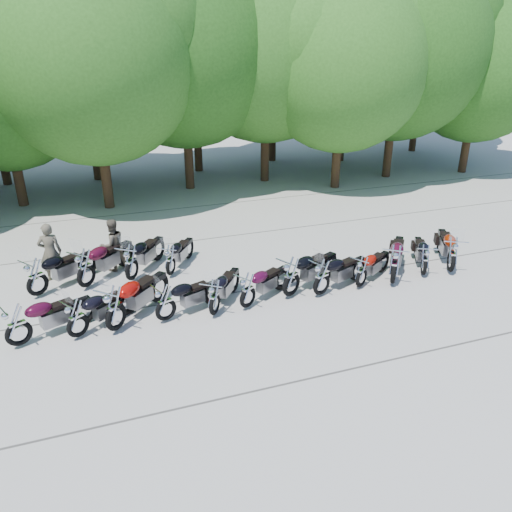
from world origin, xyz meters
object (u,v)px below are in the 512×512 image
object	(u,v)px
motorcycle_7	(322,276)
motorcycle_0	(17,324)
motorcycle_13	(85,267)
motorcycle_15	(170,259)
motorcycle_12	(36,276)
motorcycle_14	(131,262)
motorcycle_2	(115,307)
motorcycle_11	(452,253)
rider_1	(113,245)
motorcycle_4	(214,296)
motorcycle_5	(248,289)
motorcycle_10	(425,259)
rider_0	(50,252)
motorcycle_6	(291,276)
motorcycle_1	(77,317)
motorcycle_9	(395,263)
motorcycle_3	(165,302)
motorcycle_8	(362,271)

from	to	relation	value
motorcycle_7	motorcycle_0	bearing A→B (deg)	68.63
motorcycle_13	motorcycle_15	world-z (taller)	motorcycle_13
motorcycle_15	motorcycle_0	bearing A→B (deg)	66.98
motorcycle_12	motorcycle_15	xyz separation A→B (m)	(3.92, 0.10, -0.09)
motorcycle_7	motorcycle_14	distance (m)	5.87
motorcycle_2	motorcycle_11	distance (m)	10.50
motorcycle_15	rider_1	xyz separation A→B (m)	(-1.64, 1.13, 0.28)
motorcycle_12	motorcycle_4	bearing A→B (deg)	-157.03
motorcycle_5	motorcycle_12	xyz separation A→B (m)	(-5.57, 2.69, 0.07)
motorcycle_7	motorcycle_14	xyz separation A→B (m)	(-5.13, 2.85, 0.03)
motorcycle_10	motorcycle_14	bearing A→B (deg)	11.54
motorcycle_0	rider_1	bearing A→B (deg)	-56.91
rider_0	motorcycle_5	bearing A→B (deg)	146.60
motorcycle_5	motorcycle_10	xyz separation A→B (m)	(5.97, 0.14, -0.02)
motorcycle_6	motorcycle_10	size ratio (longest dim) A/B	1.19
motorcycle_10	motorcycle_1	bearing A→B (deg)	29.36
motorcycle_6	rider_0	world-z (taller)	rider_0
motorcycle_2	motorcycle_7	size ratio (longest dim) A/B	1.11
motorcycle_2	motorcycle_14	size ratio (longest dim) A/B	1.07
motorcycle_1	rider_0	distance (m)	3.87
motorcycle_9	motorcycle_13	xyz separation A→B (m)	(-8.90, 2.86, -0.01)
motorcycle_15	motorcycle_5	bearing A→B (deg)	154.57
motorcycle_0	motorcycle_1	distance (m)	1.37
motorcycle_0	motorcycle_4	world-z (taller)	motorcycle_0
motorcycle_9	motorcycle_12	world-z (taller)	motorcycle_9
motorcycle_0	motorcycle_2	bearing A→B (deg)	-114.66
motorcycle_3	motorcycle_6	size ratio (longest dim) A/B	0.86
motorcycle_8	motorcycle_2	bearing A→B (deg)	58.88
rider_0	motorcycle_2	bearing A→B (deg)	115.60
motorcycle_13	motorcycle_7	bearing A→B (deg)	-158.84
motorcycle_11	motorcycle_0	bearing A→B (deg)	28.28
motorcycle_12	rider_0	bearing A→B (deg)	-55.90
motorcycle_3	motorcycle_4	bearing A→B (deg)	-115.40
motorcycle_0	motorcycle_11	world-z (taller)	motorcycle_11
motorcycle_12	motorcycle_14	bearing A→B (deg)	-123.00
motorcycle_9	motorcycle_14	distance (m)	8.09
motorcycle_4	motorcycle_10	world-z (taller)	motorcycle_4
motorcycle_2	rider_1	xyz separation A→B (m)	(0.29, 3.93, 0.14)
motorcycle_0	motorcycle_6	size ratio (longest dim) A/B	0.92
rider_1	rider_0	bearing A→B (deg)	-16.85
motorcycle_5	motorcycle_15	size ratio (longest dim) A/B	1.03
rider_1	motorcycle_11	bearing A→B (deg)	138.30
motorcycle_13	rider_0	xyz separation A→B (m)	(-0.97, 1.00, 0.22)
motorcycle_5	rider_1	xyz separation A→B (m)	(-3.29, 3.92, 0.26)
motorcycle_2	motorcycle_7	distance (m)	5.85
motorcycle_8	motorcycle_12	bearing A→B (deg)	42.37
motorcycle_2	motorcycle_8	size ratio (longest dim) A/B	1.24
motorcycle_6	motorcycle_14	size ratio (longest dim) A/B	1.04
motorcycle_9	motorcycle_12	distance (m)	10.63
motorcycle_3	motorcycle_5	size ratio (longest dim) A/B	1.00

